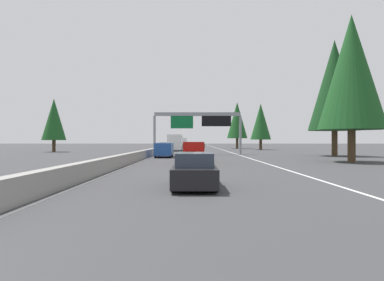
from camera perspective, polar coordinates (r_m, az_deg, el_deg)
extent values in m
plane|color=#38383A|center=(64.35, -4.50, -1.77)|extent=(320.00, 320.00, 0.00)
cube|color=gray|center=(84.31, -3.60, -1.05)|extent=(180.00, 0.56, 0.90)
cube|color=silver|center=(74.41, 5.01, -1.53)|extent=(160.00, 0.16, 0.01)
cube|color=silver|center=(74.30, -3.68, -1.53)|extent=(160.00, 0.16, 0.01)
cylinder|color=gray|center=(48.93, -6.32, 0.90)|extent=(0.36, 0.36, 5.52)
cylinder|color=gray|center=(49.09, 8.12, 0.90)|extent=(0.36, 0.36, 5.52)
cube|color=gray|center=(48.76, 0.91, 4.45)|extent=(0.50, 12.32, 0.50)
cube|color=#0C602D|center=(48.56, -1.71, 3.17)|extent=(0.12, 3.20, 1.90)
cube|color=black|center=(48.66, 4.11, 3.28)|extent=(0.16, 4.20, 1.50)
cube|color=black|center=(14.47, 0.39, -5.76)|extent=(4.40, 1.80, 0.76)
cube|color=#2D3847|center=(14.20, 0.39, -3.20)|extent=(2.46, 1.51, 0.56)
cylinder|color=black|center=(15.91, -2.50, -5.99)|extent=(0.64, 0.22, 0.64)
cylinder|color=black|center=(15.91, 3.23, -5.99)|extent=(0.64, 0.22, 0.64)
cylinder|color=black|center=(13.11, -3.07, -7.27)|extent=(0.64, 0.22, 0.64)
cylinder|color=black|center=(13.12, 3.89, -7.27)|extent=(0.64, 0.22, 0.64)
cube|color=maroon|center=(29.22, 0.29, -2.70)|extent=(5.60, 2.00, 0.70)
cube|color=maroon|center=(30.20, 0.29, -1.09)|extent=(2.24, 1.84, 0.90)
cube|color=#2D3847|center=(30.20, 0.29, -0.92)|extent=(2.02, 1.92, 0.41)
cylinder|color=black|center=(31.08, -1.31, -2.92)|extent=(0.80, 0.28, 0.80)
cylinder|color=black|center=(31.09, 1.87, -2.92)|extent=(0.80, 0.28, 0.80)
cylinder|color=black|center=(27.40, -1.50, -3.31)|extent=(0.80, 0.28, 0.80)
cylinder|color=black|center=(27.40, 2.10, -3.31)|extent=(0.80, 0.28, 0.80)
cube|color=white|center=(67.62, -2.80, -0.29)|extent=(11.50, 2.50, 2.90)
cube|color=#2D3847|center=(67.61, -2.80, 0.02)|extent=(11.04, 2.55, 0.84)
cylinder|color=black|center=(71.71, -3.51, -1.19)|extent=(1.00, 0.30, 1.00)
cylinder|color=black|center=(71.61, -1.75, -1.20)|extent=(1.00, 0.30, 1.00)
cylinder|color=black|center=(63.68, -3.97, -1.34)|extent=(1.00, 0.30, 1.00)
cylinder|color=black|center=(63.56, -1.99, -1.35)|extent=(1.00, 0.30, 1.00)
cube|color=white|center=(130.94, -1.45, -0.14)|extent=(6.12, 2.40, 2.50)
cube|color=maroon|center=(135.19, -1.40, -0.26)|extent=(2.38, 2.30, 1.90)
cylinder|color=black|center=(135.06, -1.85, -0.66)|extent=(0.90, 0.28, 0.90)
cylinder|color=black|center=(135.00, -0.95, -0.66)|extent=(0.90, 0.28, 0.90)
cylinder|color=black|center=(129.28, -1.94, -0.69)|extent=(0.90, 0.28, 0.90)
cylinder|color=black|center=(129.22, -1.00, -0.69)|extent=(0.90, 0.28, 0.90)
cube|color=black|center=(96.29, 0.37, -0.88)|extent=(4.40, 1.80, 0.76)
cube|color=#2D3847|center=(96.07, 0.37, -0.48)|extent=(2.46, 1.51, 0.56)
cylinder|color=black|center=(97.70, -0.10, -0.99)|extent=(0.64, 0.22, 0.64)
cylinder|color=black|center=(97.71, 0.83, -0.99)|extent=(0.64, 0.22, 0.64)
cylinder|color=black|center=(94.89, -0.11, -1.01)|extent=(0.64, 0.22, 0.64)
cylinder|color=black|center=(94.90, 0.85, -1.01)|extent=(0.64, 0.22, 0.64)
cube|color=#1E4793|center=(40.49, -4.69, -1.44)|extent=(5.00, 1.95, 1.44)
cube|color=#2D3847|center=(38.20, -4.98, -1.15)|extent=(0.08, 1.48, 0.56)
cylinder|color=black|center=(42.28, -5.65, -2.22)|extent=(0.70, 0.24, 0.70)
cylinder|color=black|center=(42.15, -3.34, -2.23)|extent=(0.70, 0.24, 0.70)
cylinder|color=black|center=(38.91, -6.16, -2.41)|extent=(0.70, 0.24, 0.70)
cylinder|color=black|center=(38.76, -3.64, -2.42)|extent=(0.70, 0.24, 0.70)
cube|color=black|center=(86.35, -2.27, -0.97)|extent=(4.40, 1.80, 0.76)
cube|color=#2D3847|center=(86.13, -2.28, -0.54)|extent=(2.46, 1.51, 0.56)
cylinder|color=black|center=(87.80, -2.75, -1.10)|extent=(0.64, 0.22, 0.64)
cylinder|color=black|center=(87.74, -1.72, -1.10)|extent=(0.64, 0.22, 0.64)
cylinder|color=black|center=(84.99, -2.84, -1.13)|extent=(0.64, 0.22, 0.64)
cylinder|color=black|center=(84.92, -1.78, -1.13)|extent=(0.64, 0.22, 0.64)
cube|color=#AD931E|center=(86.36, -5.27, -0.97)|extent=(4.40, 1.80, 0.76)
cube|color=#2D3847|center=(86.13, -5.28, -0.54)|extent=(2.46, 1.51, 0.56)
cylinder|color=black|center=(87.84, -5.69, -1.09)|extent=(0.64, 0.22, 0.64)
cylinder|color=black|center=(87.70, -4.67, -1.10)|extent=(0.64, 0.22, 0.64)
cylinder|color=black|center=(85.04, -5.89, -1.13)|extent=(0.64, 0.22, 0.64)
cylinder|color=black|center=(84.89, -4.83, -1.13)|extent=(0.64, 0.22, 0.64)
cube|color=red|center=(93.60, -4.78, -0.90)|extent=(4.40, 1.80, 0.76)
cube|color=#2D3847|center=(93.38, -4.80, -0.50)|extent=(2.46, 1.51, 0.56)
cylinder|color=black|center=(95.08, -5.19, -1.01)|extent=(0.64, 0.22, 0.64)
cylinder|color=black|center=(94.94, -4.24, -1.01)|extent=(0.64, 0.22, 0.64)
cylinder|color=black|center=(92.28, -5.35, -1.04)|extent=(0.64, 0.22, 0.64)
cylinder|color=black|center=(92.14, -4.37, -1.04)|extent=(0.64, 0.22, 0.64)
cylinder|color=#4C3823|center=(34.43, 25.22, -0.81)|extent=(0.69, 0.69, 2.99)
cone|color=#194C1E|center=(35.00, 25.22, 10.38)|extent=(5.98, 5.98, 10.61)
cylinder|color=#4C3823|center=(47.09, 22.82, -0.42)|extent=(0.72, 0.72, 3.28)
cone|color=#143D19|center=(47.63, 22.82, 8.58)|extent=(6.56, 6.56, 11.63)
cylinder|color=#4C3823|center=(75.19, 11.46, -0.68)|extent=(0.60, 0.60, 2.21)
cone|color=#194C1E|center=(75.30, 11.46, 3.14)|extent=(4.41, 4.41, 7.82)
cylinder|color=#4C3823|center=(86.76, 7.59, -0.47)|extent=(0.64, 0.64, 2.58)
cone|color=#194C1E|center=(86.91, 7.59, 3.40)|extent=(5.16, 5.16, 9.15)
cylinder|color=#4C3823|center=(63.92, -22.18, -0.86)|extent=(0.58, 0.58, 2.05)
cone|color=#194C1E|center=(64.02, -22.18, 3.32)|extent=(4.11, 4.11, 7.28)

